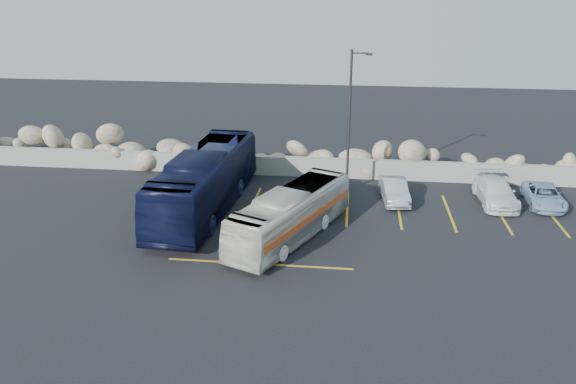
# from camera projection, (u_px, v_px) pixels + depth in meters

# --- Properties ---
(ground) EXTENTS (90.00, 90.00, 0.00)m
(ground) POSITION_uv_depth(u_px,v_px,m) (282.00, 268.00, 23.67)
(ground) COLOR black
(ground) RESTS_ON ground
(seawall) EXTENTS (60.00, 0.40, 1.20)m
(seawall) POSITION_uv_depth(u_px,v_px,m) (307.00, 167.00, 34.62)
(seawall) COLOR gray
(seawall) RESTS_ON ground
(riprap_pile) EXTENTS (54.00, 2.80, 2.60)m
(riprap_pile) POSITION_uv_depth(u_px,v_px,m) (309.00, 150.00, 35.48)
(riprap_pile) COLOR #8E795D
(riprap_pile) RESTS_ON ground
(parking_lines) EXTENTS (18.16, 9.36, 0.01)m
(parking_lines) POSITION_uv_depth(u_px,v_px,m) (387.00, 220.00, 28.33)
(parking_lines) COLOR gold
(parking_lines) RESTS_ON ground
(lamppost) EXTENTS (1.14, 0.18, 8.00)m
(lamppost) POSITION_uv_depth(u_px,v_px,m) (350.00, 118.00, 30.71)
(lamppost) COLOR #2F2B29
(lamppost) RESTS_ON ground
(vintage_bus) EXTENTS (5.29, 8.62, 2.38)m
(vintage_bus) POSITION_uv_depth(u_px,v_px,m) (291.00, 214.00, 26.08)
(vintage_bus) COLOR silver
(vintage_bus) RESTS_ON ground
(tour_coach) EXTENTS (3.38, 11.59, 3.19)m
(tour_coach) POSITION_uv_depth(u_px,v_px,m) (205.00, 181.00, 29.20)
(tour_coach) COLOR black
(tour_coach) RESTS_ON ground
(car_a) EXTENTS (1.87, 4.04, 1.34)m
(car_a) POSITION_uv_depth(u_px,v_px,m) (328.00, 188.00, 30.83)
(car_a) COLOR white
(car_a) RESTS_ON ground
(car_b) EXTENTS (1.62, 3.75, 1.20)m
(car_b) POSITION_uv_depth(u_px,v_px,m) (394.00, 190.00, 30.69)
(car_b) COLOR #A6A6AB
(car_b) RESTS_ON ground
(car_c) EXTENTS (1.93, 4.45, 1.27)m
(car_c) POSITION_uv_depth(u_px,v_px,m) (495.00, 192.00, 30.40)
(car_c) COLOR white
(car_c) RESTS_ON ground
(car_d) EXTENTS (1.96, 3.90, 1.06)m
(car_d) POSITION_uv_depth(u_px,v_px,m) (544.00, 196.00, 30.12)
(car_d) COLOR #8DAAC9
(car_d) RESTS_ON ground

